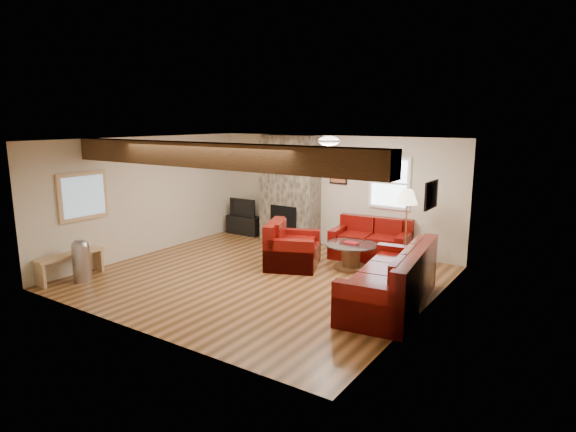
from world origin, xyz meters
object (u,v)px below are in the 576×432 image
object	(u,v)px
armchair_red	(293,244)
coffee_table	(351,256)
television	(244,207)
sofa_three	(390,277)
tv_cabinet	(245,225)
floor_lamp	(407,201)
loveseat	(371,239)

from	to	relation	value
armchair_red	coffee_table	bearing A→B (deg)	-85.76
coffee_table	television	bearing A→B (deg)	162.55
sofa_three	television	bearing A→B (deg)	-124.47
tv_cabinet	floor_lamp	bearing A→B (deg)	-6.24
armchair_red	sofa_three	bearing A→B (deg)	-132.77
coffee_table	loveseat	bearing A→B (deg)	86.59
tv_cabinet	television	xyz separation A→B (m)	(0.00, 0.00, 0.46)
coffee_table	tv_cabinet	size ratio (longest dim) A/B	1.08
television	floor_lamp	xyz separation A→B (m)	(4.37, -0.48, 0.63)
armchair_red	floor_lamp	xyz separation A→B (m)	(1.86, 1.14, 0.87)
floor_lamp	sofa_three	bearing A→B (deg)	-76.16
sofa_three	tv_cabinet	bearing A→B (deg)	-124.47
floor_lamp	television	bearing A→B (deg)	173.76
tv_cabinet	television	bearing A→B (deg)	0.00
coffee_table	floor_lamp	xyz separation A→B (m)	(0.85, 0.63, 1.07)
sofa_three	armchair_red	xyz separation A→B (m)	(-2.35, 0.87, -0.02)
television	floor_lamp	distance (m)	4.44
sofa_three	loveseat	distance (m)	2.54
sofa_three	coffee_table	distance (m)	1.94
coffee_table	floor_lamp	world-z (taller)	floor_lamp
sofa_three	tv_cabinet	world-z (taller)	sofa_three
armchair_red	tv_cabinet	distance (m)	2.99
loveseat	television	distance (m)	3.59
armchair_red	floor_lamp	distance (m)	2.35
tv_cabinet	loveseat	bearing A→B (deg)	-4.81
sofa_three	television	xyz separation A→B (m)	(-4.86, 2.49, 0.22)
coffee_table	tv_cabinet	bearing A→B (deg)	162.55
armchair_red	television	world-z (taller)	television
sofa_three	coffee_table	bearing A→B (deg)	-143.16
loveseat	tv_cabinet	world-z (taller)	loveseat
coffee_table	tv_cabinet	xyz separation A→B (m)	(-3.52, 1.11, -0.01)
television	coffee_table	bearing A→B (deg)	-17.45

